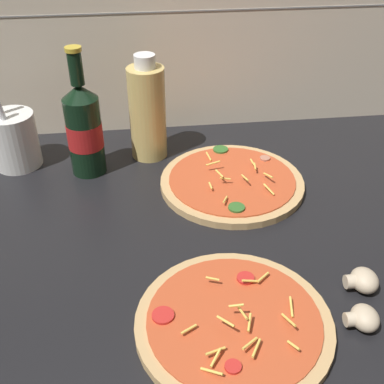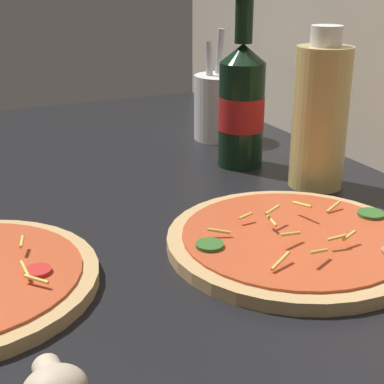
{
  "view_description": "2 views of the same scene",
  "coord_description": "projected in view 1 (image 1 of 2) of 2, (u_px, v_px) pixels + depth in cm",
  "views": [
    {
      "loc": [
        -13.09,
        -62.06,
        56.43
      ],
      "look_at": [
        -4.61,
        5.8,
        9.54
      ],
      "focal_mm": 45.0,
      "sensor_mm": 36.0,
      "label": 1
    },
    {
      "loc": [
        54.48,
        -18.99,
        32.57
      ],
      "look_at": [
        -7.31,
        10.35,
        6.2
      ],
      "focal_mm": 55.0,
      "sensor_mm": 36.0,
      "label": 2
    }
  ],
  "objects": [
    {
      "name": "mushroom_left",
      "position": [
        363.0,
        318.0,
        0.67
      ],
      "size": [
        4.8,
        4.57,
        3.2
      ],
      "color": "beige",
      "rests_on": "counter_slab"
    },
    {
      "name": "beer_bottle",
      "position": [
        84.0,
        128.0,
        0.96
      ],
      "size": [
        7.21,
        7.21,
        26.38
      ],
      "color": "black",
      "rests_on": "counter_slab"
    },
    {
      "name": "pizza_far",
      "position": [
        232.0,
        182.0,
        0.97
      ],
      "size": [
        28.77,
        28.77,
        4.09
      ],
      "color": "tan",
      "rests_on": "counter_slab"
    },
    {
      "name": "oil_bottle",
      "position": [
        147.0,
        112.0,
        1.02
      ],
      "size": [
        7.81,
        7.81,
        22.68
      ],
      "color": "#D6B766",
      "rests_on": "counter_slab"
    },
    {
      "name": "mushroom_right",
      "position": [
        363.0,
        280.0,
        0.73
      ],
      "size": [
        5.06,
        4.82,
        3.38
      ],
      "color": "beige",
      "rests_on": "counter_slab"
    },
    {
      "name": "pizza_near",
      "position": [
        234.0,
        322.0,
        0.67
      ],
      "size": [
        27.78,
        27.78,
        4.35
      ],
      "color": "tan",
      "rests_on": "counter_slab"
    },
    {
      "name": "tile_backsplash",
      "position": [
        190.0,
        10.0,
        1.04
      ],
      "size": [
        160.0,
        1.13,
        60.0
      ],
      "color": "beige",
      "rests_on": "ground"
    },
    {
      "name": "utensil_crock",
      "position": [
        14.0,
        139.0,
        1.01
      ],
      "size": [
        9.7,
        9.7,
        19.65
      ],
      "color": "silver",
      "rests_on": "counter_slab"
    },
    {
      "name": "counter_slab",
      "position": [
        223.0,
        248.0,
        0.83
      ],
      "size": [
        160.0,
        90.0,
        2.5
      ],
      "color": "black",
      "rests_on": "ground"
    }
  ]
}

